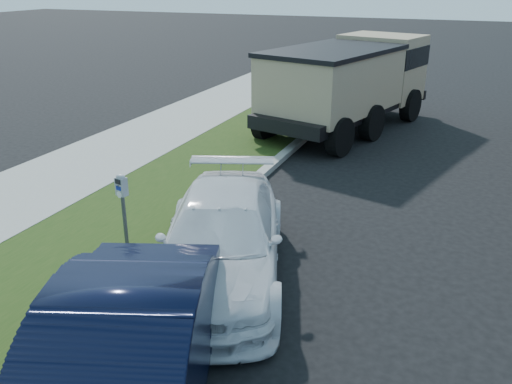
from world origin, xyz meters
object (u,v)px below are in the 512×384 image
at_px(white_wagon, 223,237).
at_px(parking_meter, 122,197).
at_px(dump_truck, 351,80).
at_px(navy_sedan, 117,378).

bearing_deg(white_wagon, parking_meter, 165.50).
bearing_deg(parking_meter, white_wagon, 18.40).
distance_m(white_wagon, dump_truck, 10.19).
bearing_deg(dump_truck, navy_sedan, -71.75).
distance_m(parking_meter, dump_truck, 10.44).
height_order(navy_sedan, dump_truck, dump_truck).
bearing_deg(parking_meter, navy_sedan, -43.29).
height_order(parking_meter, dump_truck, dump_truck).
relative_size(parking_meter, navy_sedan, 0.30).
relative_size(white_wagon, navy_sedan, 0.99).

